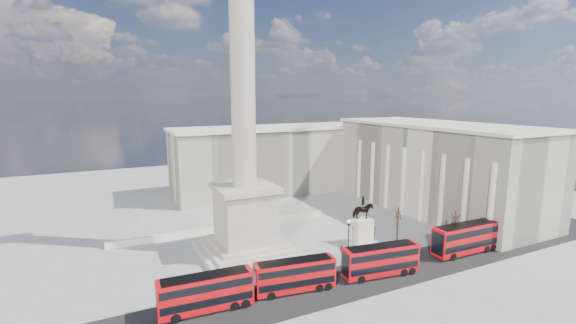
% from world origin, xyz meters
% --- Properties ---
extents(ground, '(180.00, 180.00, 0.00)m').
position_xyz_m(ground, '(0.00, 0.00, 0.00)').
color(ground, '#9C9A94').
rests_on(ground, ground).
extents(asphalt_road, '(120.00, 9.00, 0.01)m').
position_xyz_m(asphalt_road, '(5.00, -10.00, 0.00)').
color(asphalt_road, black).
rests_on(asphalt_road, ground).
extents(nelsons_column, '(14.00, 14.00, 49.85)m').
position_xyz_m(nelsons_column, '(0.00, 5.00, 12.92)').
color(nelsons_column, '#B5AB97').
rests_on(nelsons_column, ground).
extents(balustrade_wall, '(40.00, 0.60, 1.10)m').
position_xyz_m(balustrade_wall, '(0.00, 16.00, 0.55)').
color(balustrade_wall, beige).
rests_on(balustrade_wall, ground).
extents(building_east, '(19.00, 46.00, 18.60)m').
position_xyz_m(building_east, '(45.00, 10.00, 9.32)').
color(building_east, beige).
rests_on(building_east, ground).
extents(building_northeast, '(51.00, 17.00, 16.60)m').
position_xyz_m(building_northeast, '(20.00, 40.00, 8.32)').
color(building_northeast, beige).
rests_on(building_northeast, ground).
extents(red_bus_a, '(10.82, 3.04, 4.34)m').
position_xyz_m(red_bus_a, '(-9.63, -8.82, 2.28)').
color(red_bus_a, red).
rests_on(red_bus_a, ground).
extents(red_bus_b, '(10.45, 3.69, 4.15)m').
position_xyz_m(red_bus_b, '(1.47, -9.21, 2.17)').
color(red_bus_b, red).
rests_on(red_bus_b, ground).
extents(red_bus_c, '(10.91, 3.79, 4.33)m').
position_xyz_m(red_bus_c, '(13.91, -10.47, 2.27)').
color(red_bus_c, red).
rests_on(red_bus_c, ground).
extents(red_bus_d, '(11.79, 3.01, 4.76)m').
position_xyz_m(red_bus_d, '(30.73, -10.16, 2.50)').
color(red_bus_d, red).
rests_on(red_bus_d, ground).
extents(victorian_lamp, '(0.56, 0.56, 6.49)m').
position_xyz_m(victorian_lamp, '(12.44, -4.79, 3.82)').
color(victorian_lamp, black).
rests_on(victorian_lamp, ground).
extents(equestrian_statue, '(3.95, 2.96, 8.24)m').
position_xyz_m(equestrian_statue, '(18.38, -0.15, 2.86)').
color(equestrian_statue, beige).
rests_on(equestrian_statue, ground).
extents(bare_tree_near, '(1.58, 1.58, 6.92)m').
position_xyz_m(bare_tree_near, '(29.75, -8.70, 5.46)').
color(bare_tree_near, '#332319').
rests_on(bare_tree_near, ground).
extents(bare_tree_mid, '(1.60, 1.60, 6.06)m').
position_xyz_m(bare_tree_mid, '(24.95, -1.23, 4.77)').
color(bare_tree_mid, '#332319').
rests_on(bare_tree_mid, ground).
extents(bare_tree_far, '(1.92, 1.92, 7.84)m').
position_xyz_m(bare_tree_far, '(36.84, 8.19, 6.17)').
color(bare_tree_far, '#332319').
rests_on(bare_tree_far, ground).
extents(pedestrian_walking, '(0.66, 0.51, 1.61)m').
position_xyz_m(pedestrian_walking, '(19.75, -6.50, 0.80)').
color(pedestrian_walking, '#292623').
rests_on(pedestrian_walking, ground).
extents(pedestrian_standing, '(0.94, 0.90, 1.52)m').
position_xyz_m(pedestrian_standing, '(24.40, -6.41, 0.76)').
color(pedestrian_standing, '#292623').
rests_on(pedestrian_standing, ground).
extents(pedestrian_crossing, '(0.94, 0.88, 1.56)m').
position_xyz_m(pedestrian_crossing, '(12.98, -2.25, 0.78)').
color(pedestrian_crossing, '#292623').
rests_on(pedestrian_crossing, ground).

